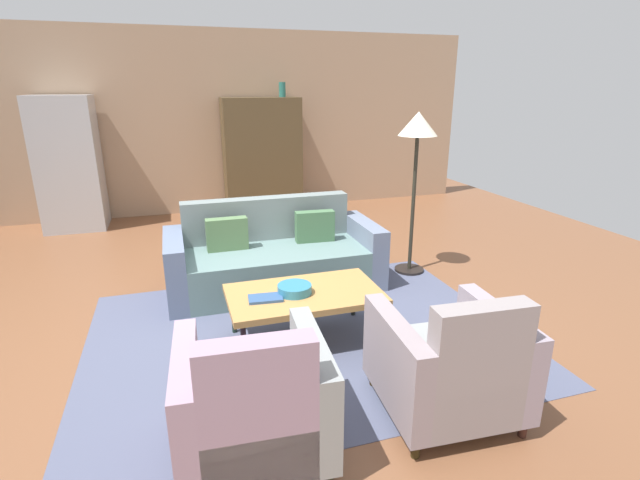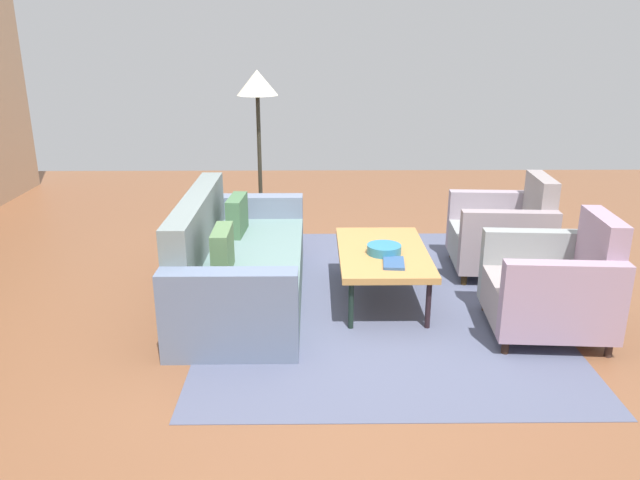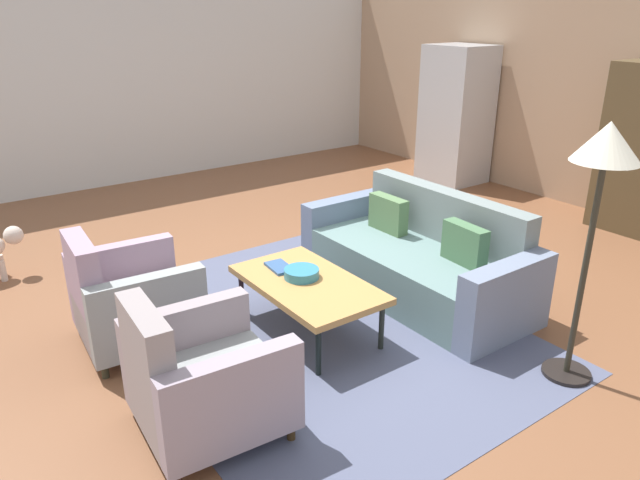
# 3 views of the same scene
# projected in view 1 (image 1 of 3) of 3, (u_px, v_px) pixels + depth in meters

# --- Properties ---
(ground_plane) EXTENTS (10.75, 10.75, 0.00)m
(ground_plane) POSITION_uv_depth(u_px,v_px,m) (244.00, 320.00, 4.14)
(ground_plane) COLOR brown
(wall_back) EXTENTS (8.96, 0.12, 2.80)m
(wall_back) POSITION_uv_depth(u_px,v_px,m) (200.00, 124.00, 7.38)
(wall_back) COLOR tan
(wall_back) RESTS_ON ground
(area_rug) EXTENTS (3.40, 2.60, 0.01)m
(area_rug) POSITION_uv_depth(u_px,v_px,m) (303.00, 336.00, 3.88)
(area_rug) COLOR #50566F
(area_rug) RESTS_ON ground
(couch) EXTENTS (2.10, 0.90, 0.86)m
(couch) POSITION_uv_depth(u_px,v_px,m) (273.00, 258.00, 4.82)
(couch) COLOR slate
(couch) RESTS_ON ground
(coffee_table) EXTENTS (1.20, 0.70, 0.42)m
(coffee_table) POSITION_uv_depth(u_px,v_px,m) (304.00, 296.00, 3.72)
(coffee_table) COLOR black
(coffee_table) RESTS_ON ground
(armchair_left) EXTENTS (0.85, 0.85, 0.88)m
(armchair_left) POSITION_uv_depth(u_px,v_px,m) (254.00, 406.00, 2.50)
(armchair_left) COLOR black
(armchair_left) RESTS_ON ground
(armchair_right) EXTENTS (0.85, 0.85, 0.88)m
(armchair_right) POSITION_uv_depth(u_px,v_px,m) (451.00, 367.00, 2.84)
(armchair_right) COLOR #33230F
(armchair_right) RESTS_ON ground
(fruit_bowl) EXTENTS (0.27, 0.27, 0.07)m
(fruit_bowl) POSITION_uv_depth(u_px,v_px,m) (295.00, 289.00, 3.68)
(fruit_bowl) COLOR teal
(fruit_bowl) RESTS_ON coffee_table
(book_stack) EXTENTS (0.27, 0.18, 0.02)m
(book_stack) POSITION_uv_depth(u_px,v_px,m) (265.00, 298.00, 3.57)
(book_stack) COLOR #315283
(book_stack) RESTS_ON coffee_table
(cabinet) EXTENTS (1.20, 0.51, 1.80)m
(cabinet) POSITION_uv_depth(u_px,v_px,m) (262.00, 156.00, 7.48)
(cabinet) COLOR brown
(cabinet) RESTS_ON ground
(vase_tall) EXTENTS (0.10, 0.10, 0.22)m
(vase_tall) POSITION_uv_depth(u_px,v_px,m) (282.00, 90.00, 7.26)
(vase_tall) COLOR #286C60
(vase_tall) RESTS_ON cabinet
(refrigerator) EXTENTS (0.80, 0.73, 1.85)m
(refrigerator) POSITION_uv_depth(u_px,v_px,m) (69.00, 164.00, 6.59)
(refrigerator) COLOR #B7BABF
(refrigerator) RESTS_ON ground
(floor_lamp) EXTENTS (0.40, 0.40, 1.72)m
(floor_lamp) POSITION_uv_depth(u_px,v_px,m) (417.00, 139.00, 4.81)
(floor_lamp) COLOR black
(floor_lamp) RESTS_ON ground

